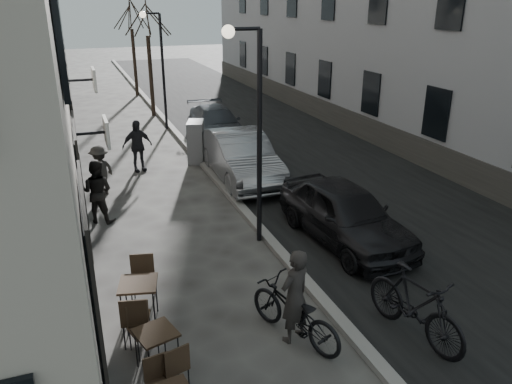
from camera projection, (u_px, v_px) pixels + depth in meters
road at (261, 132)px, 22.35m from camera, size 7.30×60.00×0.00m
kerb at (181, 138)px, 21.15m from camera, size 0.25×60.00×0.12m
streetlamp_near at (252, 115)px, 11.16m from camera, size 0.90×0.28×5.09m
streetlamp_far at (158, 58)px, 21.65m from camera, size 0.90×0.28×5.09m
tree_near at (147, 19)px, 23.75m from camera, size 2.40×2.40×5.70m
tree_far at (131, 15)px, 28.99m from camera, size 2.40×2.40×5.70m
bistro_set_b at (157, 347)px, 7.91m from camera, size 0.79×1.51×0.86m
bistro_set_c at (139, 298)px, 9.08m from camera, size 0.82×1.71×0.98m
utility_cabinet at (196, 142)px, 18.03m from camera, size 0.85×1.12×1.50m
bicycle at (294, 313)px, 8.61m from camera, size 1.45×2.13×1.06m
cyclist_rider at (295, 296)px, 8.48m from camera, size 0.75×0.63×1.74m
pedestrian_near at (97, 191)px, 13.11m from camera, size 1.04×0.97×1.71m
pedestrian_mid at (100, 171)px, 14.94m from camera, size 1.12×1.10×1.54m
pedestrian_far at (137, 146)px, 17.00m from camera, size 1.11×0.64×1.78m
car_near at (345, 214)px, 12.08m from camera, size 2.04×4.40×1.46m
car_mid at (241, 156)px, 16.23m from camera, size 1.75×4.79×1.57m
car_far at (216, 123)px, 21.02m from camera, size 2.03×4.64×1.33m
moped at (415, 305)px, 8.61m from camera, size 1.00×2.24×1.30m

